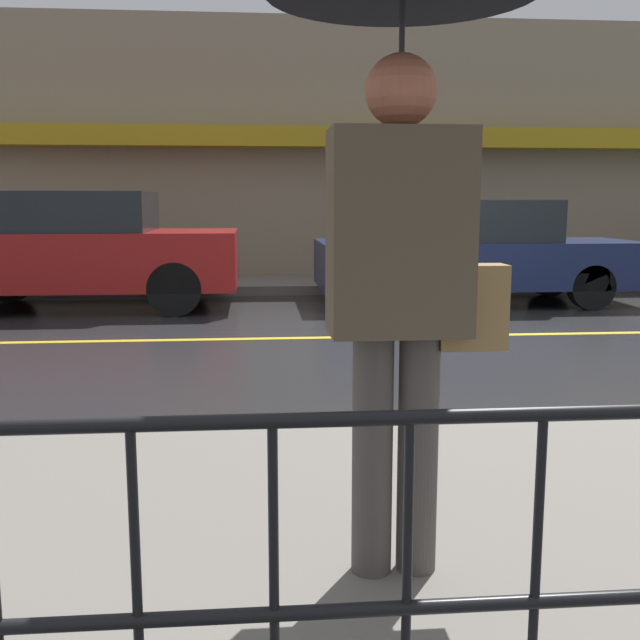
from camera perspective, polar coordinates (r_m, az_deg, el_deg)
name	(u,v)px	position (r m, az deg, el deg)	size (l,w,h in m)	color
ground_plane	(442,336)	(8.48, 9.29, -1.21)	(80.00, 80.00, 0.00)	#262628
sidewalk_far	(375,284)	(13.03, 4.21, 2.79)	(28.00, 1.87, 0.15)	slate
lane_marking	(442,336)	(8.48, 9.29, -1.18)	(25.20, 0.12, 0.01)	gold
building_storefront	(367,152)	(14.02, 3.61, 12.68)	(28.00, 0.85, 4.73)	gray
pedestrian	(403,119)	(2.62, 6.31, 14.98)	(0.92, 0.92, 2.22)	#4C4742
car_red	(82,249)	(10.96, -17.67, 5.17)	(4.20, 1.89, 1.62)	maroon
car_navy	(472,252)	(11.17, 11.52, 5.11)	(4.60, 1.74, 1.51)	#19234C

